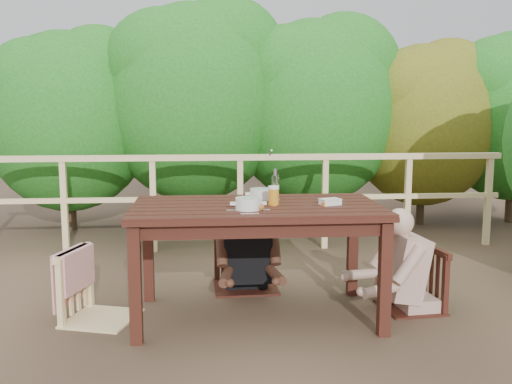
{
  "coord_description": "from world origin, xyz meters",
  "views": [
    {
      "loc": [
        -0.35,
        -4.01,
        1.49
      ],
      "look_at": [
        0.0,
        0.05,
        0.9
      ],
      "focal_mm": 40.91,
      "sensor_mm": 36.0,
      "label": 1
    }
  ],
  "objects": [
    {
      "name": "chair_left",
      "position": [
        -1.1,
        0.03,
        0.47
      ],
      "size": [
        0.59,
        0.59,
        0.94
      ],
      "primitive_type": "cube",
      "rotation": [
        0.0,
        0.0,
        1.27
      ],
      "color": "beige",
      "rests_on": "ground"
    },
    {
      "name": "bottle",
      "position": [
        0.15,
        0.19,
        0.93
      ],
      "size": [
        0.06,
        0.06,
        0.25
      ],
      "primitive_type": "cylinder",
      "color": "white",
      "rests_on": "table"
    },
    {
      "name": "woman",
      "position": [
        -0.03,
        0.7,
        0.62
      ],
      "size": [
        0.52,
        0.63,
        1.23
      ],
      "primitive_type": null,
      "rotation": [
        0.0,
        0.0,
        3.18
      ],
      "color": "black",
      "rests_on": "ground"
    },
    {
      "name": "chair_right",
      "position": [
        1.16,
        0.07,
        0.43
      ],
      "size": [
        0.47,
        0.47,
        0.87
      ],
      "primitive_type": "cube",
      "rotation": [
        0.0,
        0.0,
        -1.47
      ],
      "color": "black",
      "rests_on": "ground"
    },
    {
      "name": "butter_tub",
      "position": [
        0.51,
        -0.06,
        0.83
      ],
      "size": [
        0.16,
        0.14,
        0.06
      ],
      "primitive_type": "cube",
      "rotation": [
        0.0,
        0.0,
        0.33
      ],
      "color": "silver",
      "rests_on": "table"
    },
    {
      "name": "diner_right",
      "position": [
        1.19,
        0.07,
        0.63
      ],
      "size": [
        0.67,
        0.57,
        1.26
      ],
      "primitive_type": null,
      "rotation": [
        0.0,
        0.0,
        1.67
      ],
      "color": "tan",
      "rests_on": "ground"
    },
    {
      "name": "soup_near",
      "position": [
        -0.07,
        -0.2,
        0.85
      ],
      "size": [
        0.29,
        0.29,
        0.1
      ],
      "primitive_type": "cylinder",
      "color": "white",
      "rests_on": "table"
    },
    {
      "name": "beer_glass",
      "position": [
        0.12,
        -0.02,
        0.88
      ],
      "size": [
        0.08,
        0.08,
        0.15
      ],
      "primitive_type": "cylinder",
      "color": "gold",
      "rests_on": "table"
    },
    {
      "name": "railing",
      "position": [
        0.0,
        2.0,
        0.51
      ],
      "size": [
        5.6,
        0.1,
        1.01
      ],
      "primitive_type": "cube",
      "color": "beige",
      "rests_on": "ground"
    },
    {
      "name": "table",
      "position": [
        0.0,
        0.0,
        0.4
      ],
      "size": [
        1.74,
        0.98,
        0.8
      ],
      "primitive_type": "cube",
      "color": "black",
      "rests_on": "ground"
    },
    {
      "name": "hedge_row",
      "position": [
        0.4,
        3.2,
        1.9
      ],
      "size": [
        6.6,
        1.6,
        3.8
      ],
      "primitive_type": null,
      "color": "#1F601A",
      "rests_on": "ground"
    },
    {
      "name": "soup_far",
      "position": [
        0.05,
        0.24,
        0.85
      ],
      "size": [
        0.28,
        0.28,
        0.09
      ],
      "primitive_type": "cylinder",
      "color": "white",
      "rests_on": "table"
    },
    {
      "name": "bread_roll",
      "position": [
        -0.03,
        -0.22,
        0.84
      ],
      "size": [
        0.12,
        0.09,
        0.07
      ],
      "primitive_type": "ellipsoid",
      "color": "#AB6C3D",
      "rests_on": "table"
    },
    {
      "name": "ground",
      "position": [
        0.0,
        0.0,
        0.0
      ],
      "size": [
        60.0,
        60.0,
        0.0
      ],
      "primitive_type": "plane",
      "color": "brown",
      "rests_on": "ground"
    },
    {
      "name": "chair_far",
      "position": [
        -0.03,
        0.68,
        0.52
      ],
      "size": [
        0.54,
        0.54,
        1.04
      ],
      "primitive_type": "cube",
      "rotation": [
        0.0,
        0.0,
        0.04
      ],
      "color": "black",
      "rests_on": "ground"
    }
  ]
}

